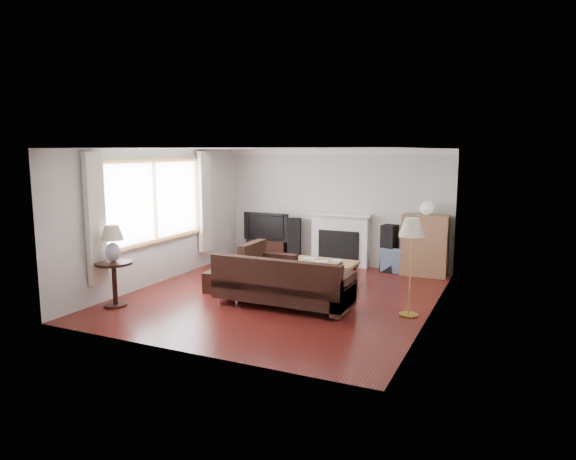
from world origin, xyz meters
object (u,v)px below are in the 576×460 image
at_px(sectional_sofa, 283,282).
at_px(coffee_table, 323,273).
at_px(bookshelf, 425,245).
at_px(tv_stand, 269,250).
at_px(side_table, 115,284).
at_px(floor_lamp, 410,267).

relative_size(sectional_sofa, coffee_table, 1.96).
relative_size(bookshelf, sectional_sofa, 0.51).
distance_m(tv_stand, side_table, 4.20).
distance_m(coffee_table, floor_lamp, 2.14).
bearing_deg(bookshelf, side_table, -134.80).
xyz_separation_m(floor_lamp, side_table, (-4.37, -1.48, -0.38)).
distance_m(floor_lamp, side_table, 4.63).
xyz_separation_m(bookshelf, floor_lamp, (0.25, -2.67, 0.14)).
bearing_deg(bookshelf, sectional_sofa, -119.30).
distance_m(tv_stand, floor_lamp, 4.60).
relative_size(tv_stand, sectional_sofa, 0.39).
bearing_deg(coffee_table, side_table, -134.17).
xyz_separation_m(bookshelf, side_table, (-4.12, -4.15, -0.25)).
bearing_deg(side_table, tv_stand, 81.04).
xyz_separation_m(tv_stand, coffee_table, (1.93, -1.60, 0.00)).
xyz_separation_m(bookshelf, sectional_sofa, (-1.69, -3.01, -0.23)).
bearing_deg(floor_lamp, tv_stand, 144.38).
bearing_deg(floor_lamp, bookshelf, 95.27).
bearing_deg(side_table, sectional_sofa, 25.16).
height_order(coffee_table, side_table, side_table).
relative_size(coffee_table, floor_lamp, 0.81).
distance_m(tv_stand, coffee_table, 2.51).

